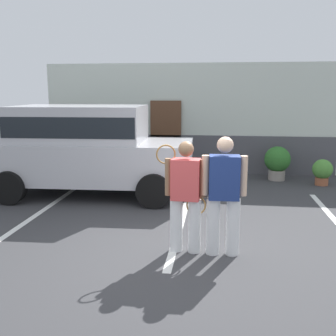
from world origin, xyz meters
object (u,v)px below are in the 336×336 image
object	(u,v)px
potted_plant_secondary	(322,171)
potted_plant_by_porch	(277,161)
tennis_player_man	(185,195)
tennis_player_woman	(223,195)
parked_suv	(87,146)

from	to	relation	value
potted_plant_secondary	potted_plant_by_porch	bearing A→B (deg)	156.59
tennis_player_man	potted_plant_secondary	bearing A→B (deg)	-119.82
tennis_player_woman	potted_plant_by_porch	distance (m)	5.38
parked_suv	potted_plant_by_porch	xyz separation A→B (m)	(4.59, 2.09, -0.64)
tennis_player_man	potted_plant_secondary	world-z (taller)	tennis_player_man
potted_plant_by_porch	potted_plant_secondary	size ratio (longest dim) A/B	1.37
tennis_player_man	potted_plant_secondary	xyz separation A→B (m)	(3.13, 4.66, -0.50)
tennis_player_man	tennis_player_woman	bearing A→B (deg)	-179.43
tennis_player_man	parked_suv	bearing A→B (deg)	-46.10
tennis_player_man	potted_plant_by_porch	world-z (taller)	tennis_player_man
parked_suv	tennis_player_man	bearing A→B (deg)	-52.49
tennis_player_woman	parked_suv	bearing A→B (deg)	-46.70
tennis_player_man	tennis_player_woman	world-z (taller)	tennis_player_woman
tennis_player_man	potted_plant_by_porch	distance (m)	5.53
parked_suv	tennis_player_woman	world-z (taller)	parked_suv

